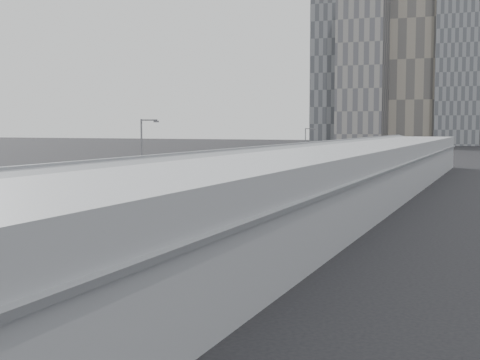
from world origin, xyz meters
The scene contains 19 objects.
sidewalk centered at (9.00, 55.00, 0.06)m, with size 10.00×170.00×0.12m, color gray.
lane_line centered at (-1.50, 55.00, 0.01)m, with size 0.12×160.00×0.02m, color gold.
depot centered at (12.99, 55.00, 3.51)m, with size 12.45×160.40×7.20m.
skyline centered at (-2.90, 324.16, 50.85)m, with size 145.00×64.00×120.00m.
bus_1 centered at (2.04, 19.52, 1.62)m, with size 3.24×13.26×3.85m.
bus_2 centered at (2.54, 32.54, 1.70)m, with size 3.83×13.91×4.01m.
bus_3 centered at (2.65, 46.30, 1.53)m, with size 3.73×12.58×3.62m.
bus_4 centered at (2.05, 62.97, 1.48)m, with size 3.61×12.15×3.50m.
bus_5 centered at (2.48, 74.98, 1.65)m, with size 4.07×13.61×3.92m.
bus_6 centered at (2.13, 88.52, 1.51)m, with size 3.45×12.38×3.57m.
bus_7 centered at (2.51, 104.87, 1.68)m, with size 4.02×13.83×3.99m.
bus_8 centered at (1.93, 119.76, 1.58)m, with size 3.60×13.01×3.75m.
tree_1 centered at (5.55, 34.35, 3.00)m, with size 2.42×2.42×4.22m.
tree_2 centered at (5.92, 53.88, 2.99)m, with size 1.76×1.76×3.90m.
tree_3 centered at (5.77, 81.62, 3.81)m, with size 2.05×2.05×4.87m.
street_lamp_near centered at (-3.81, 39.92, 5.65)m, with size 2.04×0.22×9.89m.
street_lamp_far centered at (-4.33, 100.02, 5.08)m, with size 2.04×0.22×8.78m.
shipping_container centered at (-5.23, 113.27, 1.30)m, with size 2.73×5.98×2.60m, color #154521.
suv centered at (-2.99, 131.36, 0.73)m, with size 2.41×5.22×1.45m, color black.
Camera 1 is at (30.23, -18.56, 9.23)m, focal length 50.00 mm.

